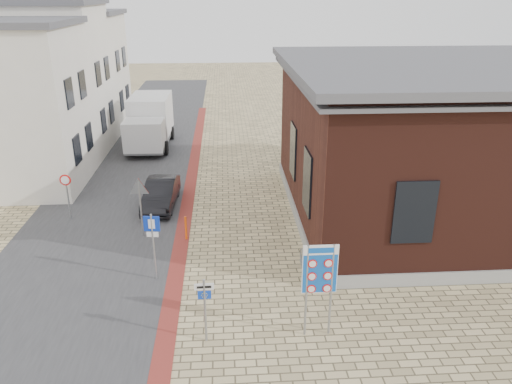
{
  "coord_description": "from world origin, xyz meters",
  "views": [
    {
      "loc": [
        -0.12,
        -13.5,
        9.5
      ],
      "look_at": [
        1.05,
        4.58,
        2.2
      ],
      "focal_mm": 35.0,
      "sensor_mm": 36.0,
      "label": 1
    }
  ],
  "objects_px": {
    "parking_sign": "(153,236)",
    "box_truck": "(150,122)",
    "border_sign": "(320,271)",
    "sedan": "(161,193)",
    "bollard": "(186,228)",
    "essen_sign": "(205,302)"
  },
  "relations": [
    {
      "from": "sedan",
      "to": "parking_sign",
      "type": "bearing_deg",
      "value": -82.6
    },
    {
      "from": "essen_sign",
      "to": "bollard",
      "type": "height_order",
      "value": "essen_sign"
    },
    {
      "from": "sedan",
      "to": "border_sign",
      "type": "xyz_separation_m",
      "value": [
        5.67,
        -9.97,
        1.51
      ]
    },
    {
      "from": "essen_sign",
      "to": "bollard",
      "type": "distance_m",
      "value": 6.63
    },
    {
      "from": "essen_sign",
      "to": "border_sign",
      "type": "bearing_deg",
      "value": 0.08
    },
    {
      "from": "sedan",
      "to": "essen_sign",
      "type": "bearing_deg",
      "value": -73.75
    },
    {
      "from": "essen_sign",
      "to": "bollard",
      "type": "bearing_deg",
      "value": 97.1
    },
    {
      "from": "box_truck",
      "to": "bollard",
      "type": "height_order",
      "value": "box_truck"
    },
    {
      "from": "border_sign",
      "to": "bollard",
      "type": "height_order",
      "value": "border_sign"
    },
    {
      "from": "sedan",
      "to": "bollard",
      "type": "bearing_deg",
      "value": -65.73
    },
    {
      "from": "sedan",
      "to": "box_truck",
      "type": "height_order",
      "value": "box_truck"
    },
    {
      "from": "parking_sign",
      "to": "box_truck",
      "type": "bearing_deg",
      "value": 103.88
    },
    {
      "from": "border_sign",
      "to": "parking_sign",
      "type": "height_order",
      "value": "border_sign"
    },
    {
      "from": "sedan",
      "to": "box_truck",
      "type": "relative_size",
      "value": 0.63
    },
    {
      "from": "sedan",
      "to": "parking_sign",
      "type": "distance_m",
      "value": 6.68
    },
    {
      "from": "sedan",
      "to": "bollard",
      "type": "height_order",
      "value": "sedan"
    },
    {
      "from": "box_truck",
      "to": "parking_sign",
      "type": "bearing_deg",
      "value": -81.41
    },
    {
      "from": "box_truck",
      "to": "essen_sign",
      "type": "xyz_separation_m",
      "value": [
        4.18,
        -20.08,
        -0.31
      ]
    },
    {
      "from": "border_sign",
      "to": "essen_sign",
      "type": "relative_size",
      "value": 1.45
    },
    {
      "from": "border_sign",
      "to": "essen_sign",
      "type": "distance_m",
      "value": 3.38
    },
    {
      "from": "border_sign",
      "to": "bollard",
      "type": "xyz_separation_m",
      "value": [
        -4.27,
        6.4,
        -1.64
      ]
    },
    {
      "from": "sedan",
      "to": "parking_sign",
      "type": "height_order",
      "value": "parking_sign"
    }
  ]
}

